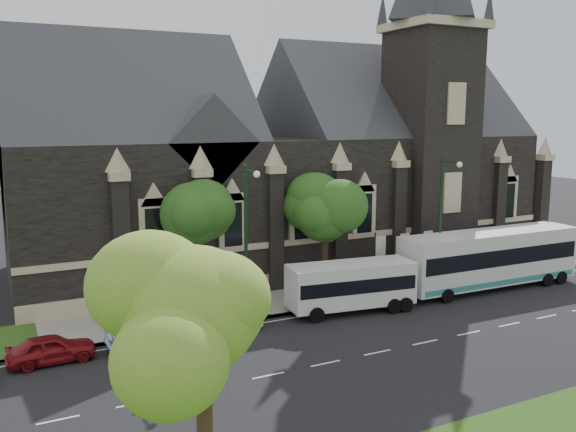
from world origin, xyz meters
TOP-DOWN VIEW (x-y plane):
  - ground at (0.00, 0.00)m, footprint 160.00×160.00m
  - sidewalk at (0.00, 9.50)m, footprint 80.00×5.00m
  - museum at (5.12, 18.78)m, footprint 40.00×17.70m
  - tree_park_near at (-11.77, -8.77)m, footprint 4.42×4.42m
  - tree_walk_right at (3.21, 10.71)m, footprint 4.08×4.08m
  - tree_walk_left at (-5.80, 10.70)m, footprint 3.91×3.91m
  - street_lamp_near at (10.00, 7.09)m, footprint 0.36×1.88m
  - street_lamp_mid at (-4.00, 7.09)m, footprint 0.36×1.88m
  - banner_flag_left at (6.29, 9.00)m, footprint 0.90×0.10m
  - banner_flag_center at (8.29, 9.00)m, footprint 0.90×0.10m
  - banner_flag_right at (10.29, 9.00)m, footprint 0.90×0.10m
  - tour_coach at (13.32, 5.98)m, footprint 13.52×3.31m
  - shuttle_bus at (2.26, 6.03)m, footprint 7.91×3.52m
  - box_trailer at (-4.84, 6.06)m, footprint 2.84×1.67m
  - sedan at (-9.96, 5.81)m, footprint 4.34×1.58m
  - car_far_red at (-14.65, 5.98)m, footprint 4.08×1.70m

SIDE VIEW (x-z plane):
  - ground at x=0.00m, z-range 0.00..0.00m
  - sidewalk at x=0.00m, z-range 0.00..0.15m
  - car_far_red at x=-14.65m, z-range 0.00..1.38m
  - sedan at x=-9.96m, z-range 0.00..1.42m
  - box_trailer at x=-4.84m, z-range 0.10..1.60m
  - shuttle_bus at x=2.26m, z-range 0.23..3.19m
  - tour_coach at x=13.32m, z-range 0.17..4.09m
  - banner_flag_left at x=6.29m, z-range 0.38..4.38m
  - banner_flag_center at x=8.29m, z-range 0.38..4.38m
  - banner_flag_right at x=10.29m, z-range 0.38..4.38m
  - street_lamp_near at x=10.00m, z-range 0.61..9.61m
  - street_lamp_mid at x=-4.00m, z-range 0.61..9.61m
  - tree_walk_left at x=-5.80m, z-range 1.91..9.55m
  - tree_walk_right at x=3.21m, z-range 1.92..9.72m
  - tree_park_near at x=-11.77m, z-range 2.14..10.70m
  - museum at x=5.12m, z-range -6.78..23.12m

